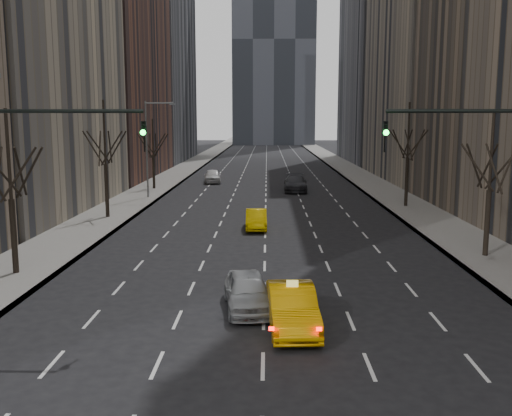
{
  "coord_description": "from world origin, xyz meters",
  "views": [
    {
      "loc": [
        0.11,
        -8.47,
        7.46
      ],
      "look_at": [
        -0.38,
        16.93,
        3.5
      ],
      "focal_mm": 40.0,
      "sensor_mm": 36.0,
      "label": 1
    }
  ],
  "objects": [
    {
      "name": "sidewalk_left",
      "position": [
        -12.25,
        70.0,
        0.07
      ],
      "size": [
        4.5,
        320.0,
        0.15
      ],
      "primitive_type": "cube",
      "color": "slate",
      "rests_on": "ground"
    },
    {
      "name": "sidewalk_right",
      "position": [
        12.25,
        70.0,
        0.07
      ],
      "size": [
        4.5,
        320.0,
        0.15
      ],
      "primitive_type": "cube",
      "color": "slate",
      "rests_on": "ground"
    },
    {
      "name": "bld_left_far",
      "position": [
        -21.5,
        66.0,
        22.0
      ],
      "size": [
        14.0,
        28.0,
        44.0
      ],
      "primitive_type": "cube",
      "color": "brown",
      "rests_on": "ground"
    },
    {
      "name": "tree_lw_b",
      "position": [
        -12.0,
        18.0,
        3.72
      ],
      "size": [
        3.36,
        3.5,
        7.82
      ],
      "color": "black",
      "rests_on": "ground"
    },
    {
      "name": "tree_lw_c",
      "position": [
        -12.0,
        34.0,
        4.04
      ],
      "size": [
        3.36,
        3.5,
        8.74
      ],
      "color": "black",
      "rests_on": "ground"
    },
    {
      "name": "tree_lw_d",
      "position": [
        -12.0,
        52.0,
        3.56
      ],
      "size": [
        3.36,
        3.5,
        7.36
      ],
      "color": "black",
      "rests_on": "ground"
    },
    {
      "name": "tree_rw_b",
      "position": [
        12.0,
        22.0,
        3.72
      ],
      "size": [
        3.36,
        3.5,
        7.82
      ],
      "color": "black",
      "rests_on": "ground"
    },
    {
      "name": "tree_rw_c",
      "position": [
        12.0,
        40.0,
        4.04
      ],
      "size": [
        3.36,
        3.5,
        8.74
      ],
      "color": "black",
      "rests_on": "ground"
    },
    {
      "name": "traffic_mast_left",
      "position": [
        -9.11,
        12.0,
        5.49
      ],
      "size": [
        6.69,
        0.39,
        8.0
      ],
      "color": "black",
      "rests_on": "ground"
    },
    {
      "name": "streetlight_far",
      "position": [
        -10.84,
        45.0,
        5.62
      ],
      "size": [
        2.83,
        0.22,
        9.0
      ],
      "color": "slate",
      "rests_on": "ground"
    },
    {
      "name": "taxi_sedan",
      "position": [
        1.02,
        11.22,
        0.78
      ],
      "size": [
        1.91,
        4.8,
        1.55
      ],
      "primitive_type": "imported",
      "rotation": [
        0.0,
        0.0,
        0.06
      ],
      "color": "#E49E04",
      "rests_on": "ground"
    },
    {
      "name": "silver_sedan_ahead",
      "position": [
        -0.64,
        13.26,
        0.74
      ],
      "size": [
        2.3,
        4.54,
        1.48
      ],
      "primitive_type": "imported",
      "rotation": [
        0.0,
        0.0,
        0.13
      ],
      "color": "gray",
      "rests_on": "ground"
    },
    {
      "name": "far_taxi",
      "position": [
        -0.62,
        30.02,
        0.67
      ],
      "size": [
        1.51,
        4.1,
        1.34
      ],
      "primitive_type": "imported",
      "rotation": [
        0.0,
        0.0,
        0.02
      ],
      "color": "yellow",
      "rests_on": "ground"
    },
    {
      "name": "far_suv_grey",
      "position": [
        3.09,
        50.92,
        0.85
      ],
      "size": [
        2.53,
        5.9,
        1.69
      ],
      "primitive_type": "imported",
      "rotation": [
        0.0,
        0.0,
        -0.03
      ],
      "color": "#2C2C31",
      "rests_on": "ground"
    },
    {
      "name": "far_car_white",
      "position": [
        -6.37,
        58.89,
        0.79
      ],
      "size": [
        2.3,
        4.81,
        1.59
      ],
      "primitive_type": "imported",
      "rotation": [
        0.0,
        0.0,
        0.09
      ],
      "color": "silver",
      "rests_on": "ground"
    }
  ]
}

